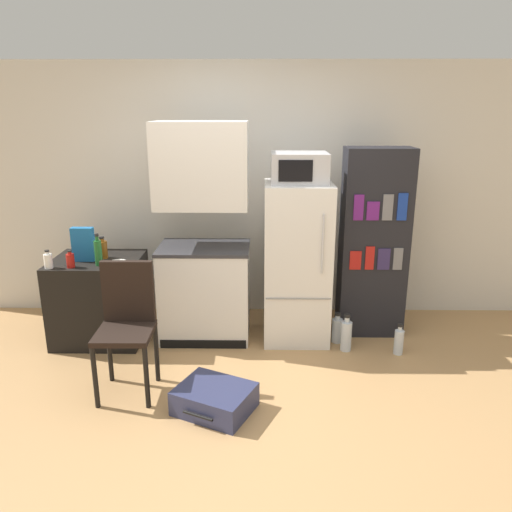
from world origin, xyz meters
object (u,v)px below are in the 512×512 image
(kitchen_hutch, at_px, (204,241))
(water_bottle_front, at_px, (337,330))
(refrigerator, at_px, (297,263))
(cereal_box, at_px, (83,244))
(microwave, at_px, (299,168))
(suitcase_large_flat, at_px, (215,399))
(bottle_milk_white, at_px, (48,261))
(water_bottle_middle, at_px, (399,341))
(bottle_amber_beer, at_px, (103,249))
(side_table, at_px, (100,299))
(water_bottle_back, at_px, (346,335))
(bookshelf, at_px, (374,244))
(chair, at_px, (127,316))
(bottle_ketchup_red, at_px, (70,260))
(bowl, at_px, (118,263))
(bottle_green_tall, at_px, (98,252))

(kitchen_hutch, bearing_deg, water_bottle_front, -6.11)
(refrigerator, height_order, cereal_box, refrigerator)
(microwave, relative_size, suitcase_large_flat, 0.76)
(microwave, bearing_deg, bottle_milk_white, -171.68)
(water_bottle_middle, bearing_deg, suitcase_large_flat, -150.47)
(bottle_amber_beer, xyz_separation_m, water_bottle_middle, (2.62, -0.33, -0.73))
(side_table, height_order, bottle_amber_beer, bottle_amber_beer)
(suitcase_large_flat, bearing_deg, water_bottle_back, 65.89)
(bookshelf, xyz_separation_m, chair, (-2.02, -1.03, -0.28))
(bottle_milk_white, bearing_deg, suitcase_large_flat, -31.31)
(cereal_box, distance_m, water_bottle_front, 2.39)
(water_bottle_middle, bearing_deg, refrigerator, 158.87)
(side_table, distance_m, water_bottle_front, 2.19)
(kitchen_hutch, distance_m, chair, 1.08)
(cereal_box, height_order, suitcase_large_flat, cereal_box)
(water_bottle_middle, bearing_deg, microwave, 158.96)
(bottle_ketchup_red, height_order, bowl, bottle_ketchup_red)
(microwave, xyz_separation_m, bottle_ketchup_red, (-1.93, -0.28, -0.74))
(cereal_box, height_order, water_bottle_middle, cereal_box)
(side_table, relative_size, microwave, 1.62)
(bookshelf, xyz_separation_m, bowl, (-2.25, -0.36, -0.08))
(bottle_amber_beer, distance_m, bottle_milk_white, 0.47)
(microwave, bearing_deg, kitchen_hutch, 179.09)
(kitchen_hutch, relative_size, bottle_ketchup_red, 13.04)
(bookshelf, xyz_separation_m, bottle_amber_beer, (-2.45, -0.14, -0.02))
(bowl, xyz_separation_m, water_bottle_back, (1.97, -0.04, -0.64))
(side_table, distance_m, microwave, 2.15)
(bookshelf, relative_size, suitcase_large_flat, 2.73)
(kitchen_hutch, height_order, water_bottle_front, kitchen_hutch)
(microwave, distance_m, bowl, 1.75)
(water_bottle_middle, bearing_deg, bowl, 177.47)
(microwave, bearing_deg, bottle_green_tall, -172.59)
(microwave, height_order, water_bottle_front, microwave)
(refrigerator, xyz_separation_m, cereal_box, (-1.88, -0.10, 0.19))
(microwave, distance_m, bottle_amber_beer, 1.88)
(bottle_ketchup_red, height_order, water_bottle_middle, bottle_ketchup_red)
(refrigerator, distance_m, bottle_amber_beer, 1.74)
(kitchen_hutch, relative_size, suitcase_large_flat, 3.08)
(bottle_ketchup_red, xyz_separation_m, suitcase_large_flat, (1.29, -0.91, -0.74))
(kitchen_hutch, height_order, bottle_amber_beer, kitchen_hutch)
(suitcase_large_flat, relative_size, water_bottle_front, 2.22)
(bottle_ketchup_red, bearing_deg, bottle_green_tall, 15.62)
(bookshelf, distance_m, chair, 2.28)
(microwave, relative_size, water_bottle_back, 1.40)
(chair, bearing_deg, refrigerator, 33.83)
(bottle_green_tall, relative_size, water_bottle_front, 0.97)
(bottle_green_tall, distance_m, water_bottle_front, 2.22)
(water_bottle_front, relative_size, water_bottle_middle, 1.02)
(chair, bearing_deg, bottle_green_tall, 119.94)
(kitchen_hutch, xyz_separation_m, bottle_green_tall, (-0.87, -0.24, -0.03))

